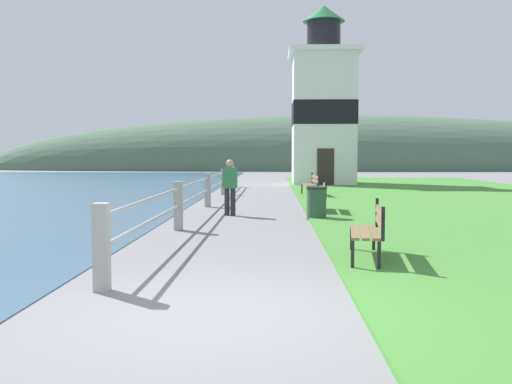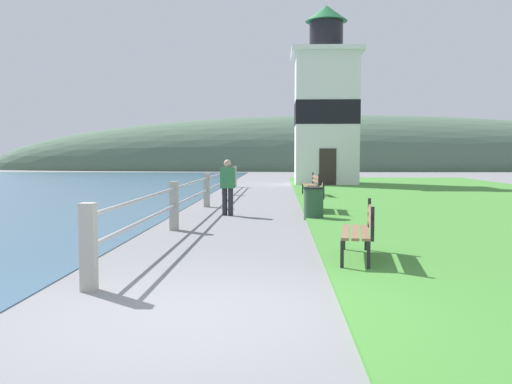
% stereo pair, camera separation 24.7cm
% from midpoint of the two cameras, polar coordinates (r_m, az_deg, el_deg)
% --- Properties ---
extents(ground_plane, '(160.00, 160.00, 0.00)m').
position_cam_midpoint_polar(ground_plane, '(6.11, -5.65, -12.13)').
color(ground_plane, slate).
extents(grass_verge, '(12.00, 41.51, 0.06)m').
position_cam_midpoint_polar(grass_verge, '(20.87, 20.73, -0.99)').
color(grass_verge, '#428433').
rests_on(grass_verge, ground_plane).
extents(seawall_railing, '(0.18, 22.70, 1.08)m').
position_cam_midpoint_polar(seawall_railing, '(18.25, -5.24, 0.48)').
color(seawall_railing, '#A8A399').
rests_on(seawall_railing, ground_plane).
extents(park_bench_near, '(0.67, 1.69, 0.94)m').
position_cam_midpoint_polar(park_bench_near, '(9.01, 10.58, -3.54)').
color(park_bench_near, brown).
rests_on(park_bench_near, ground_plane).
extents(park_bench_midway, '(0.56, 1.66, 0.94)m').
position_cam_midpoint_polar(park_bench_midway, '(16.44, 5.96, -0.22)').
color(park_bench_midway, brown).
rests_on(park_bench_midway, ground_plane).
extents(park_bench_far, '(0.61, 1.79, 0.94)m').
position_cam_midpoint_polar(park_bench_far, '(22.74, 5.27, 0.89)').
color(park_bench_far, brown).
rests_on(park_bench_far, ground_plane).
extents(lighthouse, '(3.89, 3.89, 9.89)m').
position_cam_midpoint_polar(lighthouse, '(32.34, 6.52, 8.28)').
color(lighthouse, white).
rests_on(lighthouse, ground_plane).
extents(person_strolling, '(0.41, 0.27, 1.54)m').
position_cam_midpoint_polar(person_strolling, '(15.63, -3.08, 0.68)').
color(person_strolling, '#28282D').
rests_on(person_strolling, ground_plane).
extents(trash_bin, '(0.54, 0.54, 0.84)m').
position_cam_midpoint_polar(trash_bin, '(14.71, 5.59, -1.13)').
color(trash_bin, '#2D5138').
rests_on(trash_bin, ground_plane).
extents(distant_hillside, '(80.00, 16.00, 12.00)m').
position_cam_midpoint_polar(distant_hillside, '(63.94, 8.25, 2.22)').
color(distant_hillside, '#4C6651').
rests_on(distant_hillside, ground_plane).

